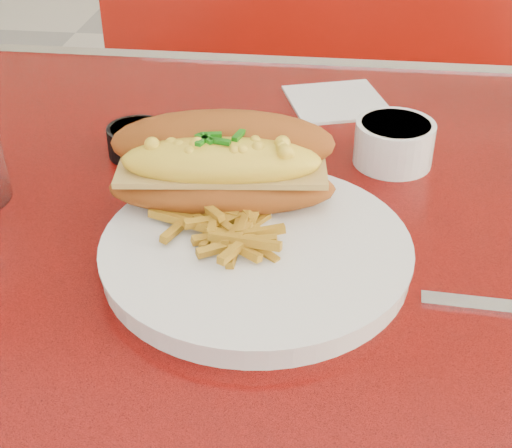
# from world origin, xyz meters

# --- Properties ---
(diner_table) EXTENTS (1.23, 0.83, 0.77)m
(diner_table) POSITION_xyz_m (0.00, 0.00, 0.61)
(diner_table) COLOR red
(diner_table) RESTS_ON ground
(booth_bench_far) EXTENTS (1.20, 0.51, 0.90)m
(booth_bench_far) POSITION_xyz_m (0.00, 0.81, 0.29)
(booth_bench_far) COLOR maroon
(booth_bench_far) RESTS_ON ground
(dinner_plate) EXTENTS (0.30, 0.30, 0.02)m
(dinner_plate) POSITION_xyz_m (-0.11, -0.09, 0.78)
(dinner_plate) COLOR white
(dinner_plate) RESTS_ON diner_table
(mac_hoagie) EXTENTS (0.22, 0.13, 0.10)m
(mac_hoagie) POSITION_xyz_m (-0.15, -0.03, 0.83)
(mac_hoagie) COLOR #974C18
(mac_hoagie) RESTS_ON dinner_plate
(fries_pile) EXTENTS (0.12, 0.11, 0.03)m
(fries_pile) POSITION_xyz_m (-0.15, -0.07, 0.80)
(fries_pile) COLOR gold
(fries_pile) RESTS_ON dinner_plate
(fork) EXTENTS (0.04, 0.15, 0.00)m
(fork) POSITION_xyz_m (-0.04, -0.08, 0.79)
(fork) COLOR silver
(fork) RESTS_ON dinner_plate
(gravy_ramekin) EXTENTS (0.10, 0.10, 0.05)m
(gravy_ramekin) POSITION_xyz_m (0.01, 0.11, 0.80)
(gravy_ramekin) COLOR white
(gravy_ramekin) RESTS_ON diner_table
(sauce_cup_left) EXTENTS (0.09, 0.09, 0.03)m
(sauce_cup_left) POSITION_xyz_m (-0.27, 0.09, 0.79)
(sauce_cup_left) COLOR black
(sauce_cup_left) RESTS_ON diner_table
(paper_napkin) EXTENTS (0.15, 0.15, 0.00)m
(paper_napkin) POSITION_xyz_m (-0.05, 0.26, 0.77)
(paper_napkin) COLOR silver
(paper_napkin) RESTS_ON diner_table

